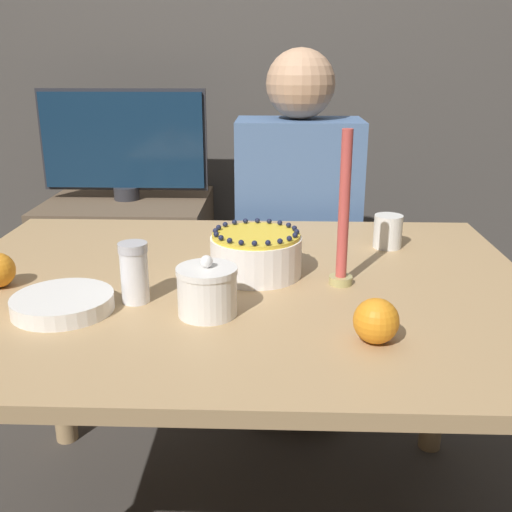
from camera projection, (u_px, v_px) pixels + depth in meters
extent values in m
cube|color=#4C4742|center=(257.00, 32.00, 2.46)|extent=(8.00, 0.05, 2.60)
cube|color=tan|center=(235.00, 287.00, 1.32)|extent=(1.31, 1.01, 0.03)
cylinder|color=tan|center=(56.00, 342.00, 1.87)|extent=(0.07, 0.07, 0.71)
cylinder|color=tan|center=(439.00, 349.00, 1.83)|extent=(0.07, 0.07, 0.71)
cylinder|color=white|center=(256.00, 256.00, 1.34)|extent=(0.20, 0.20, 0.09)
cylinder|color=yellow|center=(256.00, 236.00, 1.32)|extent=(0.20, 0.20, 0.01)
sphere|color=#191E3D|center=(297.00, 232.00, 1.31)|extent=(0.01, 0.01, 0.01)
sphere|color=#191E3D|center=(294.00, 228.00, 1.34)|extent=(0.01, 0.01, 0.01)
sphere|color=#191E3D|center=(289.00, 225.00, 1.37)|extent=(0.01, 0.01, 0.01)
sphere|color=#191E3D|center=(280.00, 223.00, 1.38)|extent=(0.01, 0.01, 0.01)
sphere|color=#191E3D|center=(269.00, 221.00, 1.40)|extent=(0.01, 0.01, 0.01)
sphere|color=#191E3D|center=(257.00, 221.00, 1.40)|extent=(0.01, 0.01, 0.01)
sphere|color=#191E3D|center=(245.00, 221.00, 1.40)|extent=(0.01, 0.01, 0.01)
sphere|color=#191E3D|center=(234.00, 222.00, 1.39)|extent=(0.01, 0.01, 0.01)
sphere|color=#191E3D|center=(225.00, 225.00, 1.37)|extent=(0.01, 0.01, 0.01)
sphere|color=#191E3D|center=(219.00, 227.00, 1.35)|extent=(0.01, 0.01, 0.01)
sphere|color=#191E3D|center=(215.00, 231.00, 1.32)|extent=(0.01, 0.01, 0.01)
sphere|color=#191E3D|center=(216.00, 234.00, 1.29)|extent=(0.01, 0.01, 0.01)
sphere|color=#191E3D|center=(221.00, 238.00, 1.27)|extent=(0.01, 0.01, 0.01)
sphere|color=#191E3D|center=(230.00, 241.00, 1.25)|extent=(0.01, 0.01, 0.01)
sphere|color=#191E3D|center=(241.00, 243.00, 1.24)|extent=(0.01, 0.01, 0.01)
sphere|color=#191E3D|center=(254.00, 243.00, 1.23)|extent=(0.01, 0.01, 0.01)
sphere|color=#191E3D|center=(268.00, 243.00, 1.24)|extent=(0.01, 0.01, 0.01)
sphere|color=#191E3D|center=(280.00, 241.00, 1.25)|extent=(0.01, 0.01, 0.01)
sphere|color=#191E3D|center=(289.00, 238.00, 1.27)|extent=(0.01, 0.01, 0.01)
sphere|color=#191E3D|center=(295.00, 235.00, 1.29)|extent=(0.01, 0.01, 0.01)
cylinder|color=white|center=(207.00, 294.00, 1.13)|extent=(0.11, 0.11, 0.08)
cylinder|color=white|center=(207.00, 271.00, 1.11)|extent=(0.12, 0.12, 0.01)
sphere|color=white|center=(206.00, 261.00, 1.11)|extent=(0.02, 0.02, 0.02)
cylinder|color=white|center=(135.00, 277.00, 1.18)|extent=(0.06, 0.06, 0.10)
cylinder|color=silver|center=(133.00, 247.00, 1.17)|extent=(0.06, 0.06, 0.02)
cylinder|color=white|center=(64.00, 309.00, 1.16)|extent=(0.19, 0.19, 0.01)
cylinder|color=white|center=(63.00, 305.00, 1.15)|extent=(0.19, 0.19, 0.01)
cylinder|color=white|center=(63.00, 301.00, 1.15)|extent=(0.19, 0.19, 0.01)
cylinder|color=white|center=(62.00, 297.00, 1.15)|extent=(0.19, 0.19, 0.01)
cylinder|color=tan|center=(341.00, 280.00, 1.29)|extent=(0.05, 0.05, 0.02)
cylinder|color=#CC4C47|center=(344.00, 205.00, 1.24)|extent=(0.02, 0.02, 0.31)
cylinder|color=white|center=(388.00, 231.00, 1.53)|extent=(0.07, 0.07, 0.08)
sphere|color=orange|center=(376.00, 321.00, 1.02)|extent=(0.08, 0.08, 0.08)
cube|color=#473D33|center=(295.00, 345.00, 2.14)|extent=(0.34, 0.34, 0.45)
cube|color=#4C6B99|center=(298.00, 207.00, 1.97)|extent=(0.40, 0.24, 0.57)
sphere|color=tan|center=(301.00, 84.00, 1.85)|extent=(0.22, 0.22, 0.22)
cube|color=brown|center=(133.00, 277.00, 2.48)|extent=(0.63, 0.54, 0.66)
cylinder|color=#2D2D33|center=(127.00, 193.00, 2.37)|extent=(0.10, 0.10, 0.05)
cube|color=#2D2D33|center=(123.00, 140.00, 2.31)|extent=(0.65, 0.02, 0.39)
cube|color=#142D47|center=(123.00, 140.00, 2.30)|extent=(0.62, 0.03, 0.36)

